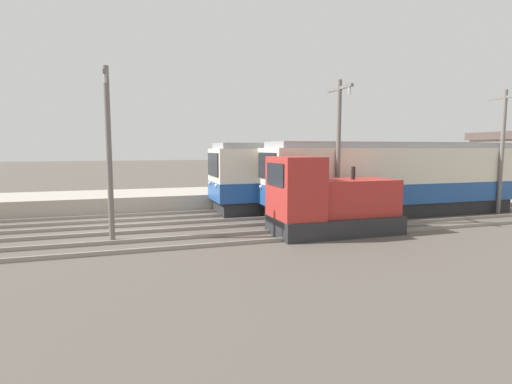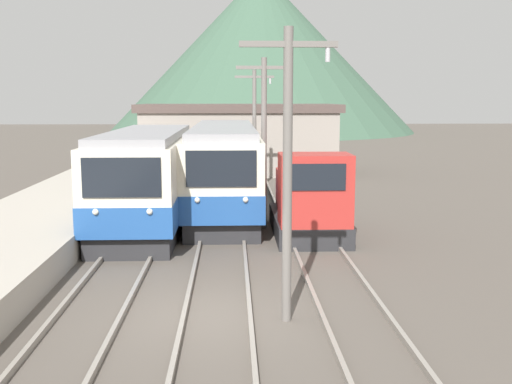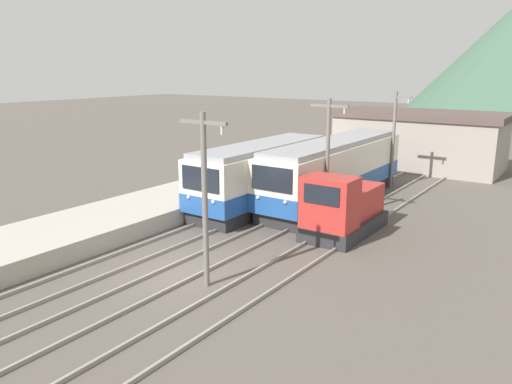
# 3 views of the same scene
# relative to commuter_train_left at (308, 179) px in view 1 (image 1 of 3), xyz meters

# --- Properties ---
(ground_plane) EXTENTS (200.00, 200.00, 0.00)m
(ground_plane) POSITION_rel_commuter_train_left_xyz_m (2.60, -9.54, -1.67)
(ground_plane) COLOR #564F47
(platform_left) EXTENTS (4.50, 54.00, 0.85)m
(platform_left) POSITION_rel_commuter_train_left_xyz_m (-3.65, -9.54, -1.24)
(platform_left) COLOR #ADA599
(platform_left) RESTS_ON ground
(track_left) EXTENTS (1.54, 60.00, 0.14)m
(track_left) POSITION_rel_commuter_train_left_xyz_m (-0.00, -9.54, -1.60)
(track_left) COLOR gray
(track_left) RESTS_ON ground
(track_center) EXTENTS (1.54, 60.00, 0.14)m
(track_center) POSITION_rel_commuter_train_left_xyz_m (2.80, -9.54, -1.60)
(track_center) COLOR gray
(track_center) RESTS_ON ground
(track_right) EXTENTS (1.54, 60.00, 0.14)m
(track_right) POSITION_rel_commuter_train_left_xyz_m (5.80, -9.54, -1.60)
(track_right) COLOR gray
(track_right) RESTS_ON ground
(commuter_train_left) EXTENTS (2.84, 10.45, 3.58)m
(commuter_train_left) POSITION_rel_commuter_train_left_xyz_m (0.00, 0.00, 0.00)
(commuter_train_left) COLOR #28282B
(commuter_train_left) RESTS_ON ground
(commuter_train_center) EXTENTS (2.84, 13.37, 3.61)m
(commuter_train_center) POSITION_rel_commuter_train_left_xyz_m (2.80, 3.30, 0.02)
(commuter_train_center) COLOR #28282B
(commuter_train_center) RESTS_ON ground
(shunting_locomotive) EXTENTS (2.40, 4.98, 3.00)m
(shunting_locomotive) POSITION_rel_commuter_train_left_xyz_m (5.80, -1.87, -0.46)
(shunting_locomotive) COLOR #28282B
(shunting_locomotive) RESTS_ON ground
(catenary_mast_near) EXTENTS (2.00, 0.20, 6.18)m
(catenary_mast_near) POSITION_rel_commuter_train_left_xyz_m (4.31, -9.84, 1.73)
(catenary_mast_near) COLOR slate
(catenary_mast_near) RESTS_ON ground
(catenary_mast_mid) EXTENTS (2.00, 0.20, 6.18)m
(catenary_mast_mid) POSITION_rel_commuter_train_left_xyz_m (4.31, -0.63, 1.73)
(catenary_mast_mid) COLOR slate
(catenary_mast_mid) RESTS_ON ground
(catenary_mast_far) EXTENTS (2.00, 0.20, 6.18)m
(catenary_mast_far) POSITION_rel_commuter_train_left_xyz_m (4.31, 8.59, 1.73)
(catenary_mast_far) COLOR slate
(catenary_mast_far) RESTS_ON ground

